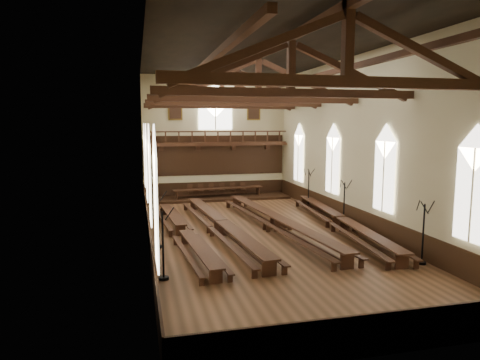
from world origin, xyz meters
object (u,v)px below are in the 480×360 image
object	(u,v)px
refectory_row_c	(277,220)
candelabrum_left_mid	(158,231)
candelabrum_right_mid	(344,212)
candelabrum_right_far	(308,196)
candelabrum_right_near	(422,245)
dais	(219,198)
candelabrum_left_near	(163,258)
candelabrum_left_far	(152,203)
refectory_row_b	(221,224)
refectory_row_a	(183,231)
refectory_row_d	(341,220)
high_table	(219,189)

from	to	relation	value
refectory_row_c	candelabrum_left_mid	xyz separation A→B (m)	(-6.84, -2.01, 0.28)
candelabrum_right_mid	candelabrum_right_far	xyz separation A→B (m)	(0.00, 5.47, 0.04)
candelabrum_right_far	candelabrum_right_near	bearing A→B (deg)	-90.00
dais	candelabrum_left_near	distance (m)	18.26
candelabrum_left_mid	candelabrum_left_far	size ratio (longest dim) A/B	1.09
dais	candelabrum_right_far	distance (m)	7.79
refectory_row_b	dais	size ratio (longest dim) A/B	1.30
candelabrum_left_far	candelabrum_right_near	distance (m)	17.10
candelabrum_right_mid	refectory_row_c	bearing A→B (deg)	-178.67
refectory_row_b	candelabrum_left_far	xyz separation A→B (m)	(-3.55, 5.89, 0.22)
dais	candelabrum_left_mid	size ratio (longest dim) A/B	4.00
candelabrum_left_far	candelabrum_right_far	world-z (taller)	candelabrum_right_far
candelabrum_right_near	candelabrum_right_mid	world-z (taller)	candelabrum_right_near
refectory_row_b	candelabrum_left_near	size ratio (longest dim) A/B	5.13
refectory_row_a	candelabrum_left_mid	xyz separation A→B (m)	(-1.35, -1.17, 0.37)
candelabrum_left_mid	candelabrum_right_mid	xyz separation A→B (m)	(11.10, 2.11, -0.02)
refectory_row_d	candelabrum_right_mid	distance (m)	1.02
refectory_row_a	candelabrum_left_far	world-z (taller)	candelabrum_left_far
high_table	candelabrum_left_far	distance (m)	7.53
candelabrum_left_mid	candelabrum_right_mid	distance (m)	11.30
candelabrum_right_mid	refectory_row_a	bearing A→B (deg)	-174.46
refectory_row_c	dais	size ratio (longest dim) A/B	1.32
candelabrum_right_near	candelabrum_left_near	bearing A→B (deg)	176.15
refectory_row_c	candelabrum_left_mid	world-z (taller)	candelabrum_left_mid
candelabrum_left_near	candelabrum_left_mid	xyz separation A→B (m)	(0.00, 4.46, -0.01)
candelabrum_right_near	candelabrum_left_far	bearing A→B (deg)	130.49
refectory_row_a	refectory_row_b	distance (m)	2.32
refectory_row_d	candelabrum_left_mid	distance (m)	10.62
refectory_row_b	candelabrum_right_far	world-z (taller)	candelabrum_right_far
high_table	candelabrum_left_near	size ratio (longest dim) A/B	2.59
refectory_row_a	candelabrum_left_near	world-z (taller)	candelabrum_left_near
refectory_row_b	candelabrum_right_far	xyz separation A→B (m)	(7.55, 5.68, 0.31)
dais	candelabrum_right_near	world-z (taller)	candelabrum_right_near
dais	candelabrum_left_mid	bearing A→B (deg)	-113.04
dais	candelabrum_right_mid	bearing A→B (deg)	-62.66
refectory_row_a	refectory_row_d	distance (m)	9.19
refectory_row_b	candelabrum_left_far	distance (m)	6.89
refectory_row_d	candelabrum_right_mid	xyz separation A→B (m)	(0.56, 0.81, 0.29)
candelabrum_right_far	refectory_row_a	bearing A→B (deg)	-146.64
high_table	refectory_row_a	bearing A→B (deg)	-109.41
refectory_row_c	candelabrum_right_near	xyz separation A→B (m)	(4.26, -7.22, 0.27)
refectory_row_c	high_table	distance (m)	11.01
refectory_row_c	high_table	world-z (taller)	high_table
candelabrum_left_mid	candelabrum_left_near	bearing A→B (deg)	-90.00
candelabrum_left_mid	candelabrum_right_far	distance (m)	13.44
candelabrum_right_far	refectory_row_c	bearing A→B (deg)	-127.42
candelabrum_right_near	candelabrum_right_far	distance (m)	12.79
refectory_row_c	refectory_row_a	bearing A→B (deg)	-171.23
candelabrum_right_far	high_table	bearing A→B (deg)	136.27
refectory_row_a	candelabrum_right_near	size ratio (longest dim) A/B	4.88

